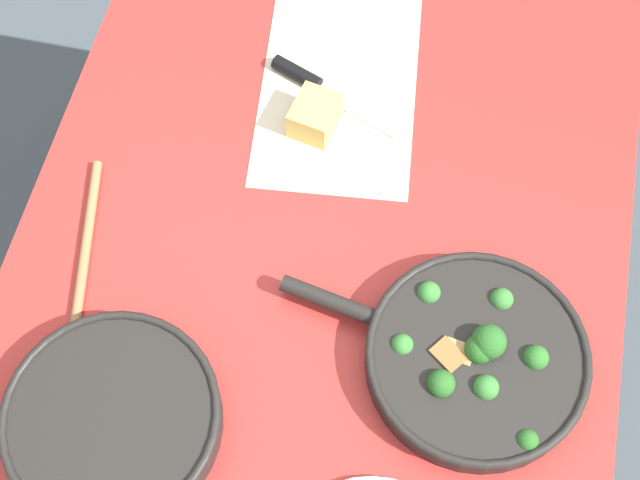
{
  "coord_description": "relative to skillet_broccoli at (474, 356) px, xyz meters",
  "views": [
    {
      "loc": [
        0.55,
        0.12,
        1.91
      ],
      "look_at": [
        0.0,
        0.0,
        0.76
      ],
      "focal_mm": 50.0,
      "sensor_mm": 36.0,
      "label": 1
    }
  ],
  "objects": [
    {
      "name": "grater_knife",
      "position": [
        -0.4,
        -0.3,
        -0.02
      ],
      "size": [
        0.11,
        0.23,
        0.02
      ],
      "rotation": [
        0.0,
        0.0,
        1.2
      ],
      "color": "silver",
      "rests_on": "dining_table_red"
    },
    {
      "name": "skillet_broccoli",
      "position": [
        0.0,
        0.0,
        0.0
      ],
      "size": [
        0.3,
        0.43,
        0.08
      ],
      "rotation": [
        0.0,
        0.0,
        4.53
      ],
      "color": "black",
      "rests_on": "dining_table_red"
    },
    {
      "name": "ground_plane",
      "position": [
        -0.13,
        -0.24,
        -0.76
      ],
      "size": [
        14.0,
        14.0,
        0.0
      ],
      "primitive_type": "plane",
      "color": "#424C51"
    },
    {
      "name": "dining_table_red",
      "position": [
        -0.13,
        -0.24,
        -0.11
      ],
      "size": [
        1.25,
        0.88,
        0.74
      ],
      "color": "#B72D28",
      "rests_on": "ground_plane"
    },
    {
      "name": "skillet_eggs",
      "position": [
        0.19,
        -0.45,
        0.0
      ],
      "size": [
        0.41,
        0.3,
        0.05
      ],
      "rotation": [
        0.0,
        0.0,
        0.53
      ],
      "color": "black",
      "rests_on": "dining_table_red"
    },
    {
      "name": "parchment_sheet",
      "position": [
        -0.41,
        -0.27,
        -0.03
      ],
      "size": [
        0.42,
        0.29,
        0.0
      ],
      "color": "beige",
      "rests_on": "dining_table_red"
    },
    {
      "name": "wooden_spoon",
      "position": [
        0.06,
        -0.55,
        -0.02
      ],
      "size": [
        0.41,
        0.11,
        0.02
      ],
      "rotation": [
        0.0,
        0.0,
        0.21
      ],
      "color": "#996B42",
      "rests_on": "dining_table_red"
    },
    {
      "name": "cheese_block",
      "position": [
        -0.33,
        -0.29,
        0.0
      ],
      "size": [
        0.09,
        0.08,
        0.05
      ],
      "color": "#E0C15B",
      "rests_on": "dining_table_red"
    }
  ]
}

